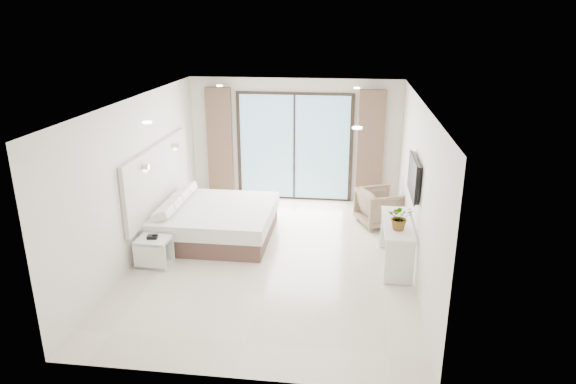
{
  "coord_description": "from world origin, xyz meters",
  "views": [
    {
      "loc": [
        1.24,
        -7.86,
        3.93
      ],
      "look_at": [
        0.19,
        0.4,
        1.08
      ],
      "focal_mm": 32.0,
      "sensor_mm": 36.0,
      "label": 1
    }
  ],
  "objects_px": {
    "nightstand": "(154,252)",
    "armchair": "(380,206)",
    "console_desk": "(397,234)",
    "bed": "(214,221)"
  },
  "relations": [
    {
      "from": "bed",
      "to": "console_desk",
      "type": "distance_m",
      "value": 3.37
    },
    {
      "from": "nightstand",
      "to": "console_desk",
      "type": "relative_size",
      "value": 0.37
    },
    {
      "from": "nightstand",
      "to": "armchair",
      "type": "xyz_separation_m",
      "value": [
        3.78,
        2.27,
        0.16
      ]
    },
    {
      "from": "nightstand",
      "to": "armchair",
      "type": "distance_m",
      "value": 4.41
    },
    {
      "from": "bed",
      "to": "nightstand",
      "type": "relative_size",
      "value": 3.88
    },
    {
      "from": "nightstand",
      "to": "console_desk",
      "type": "distance_m",
      "value": 4.01
    },
    {
      "from": "armchair",
      "to": "nightstand",
      "type": "bearing_deg",
      "value": 96.99
    },
    {
      "from": "bed",
      "to": "armchair",
      "type": "xyz_separation_m",
      "value": [
        3.09,
        1.01,
        0.09
      ]
    },
    {
      "from": "nightstand",
      "to": "armchair",
      "type": "bearing_deg",
      "value": 34.07
    },
    {
      "from": "nightstand",
      "to": "console_desk",
      "type": "bearing_deg",
      "value": 10.45
    }
  ]
}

